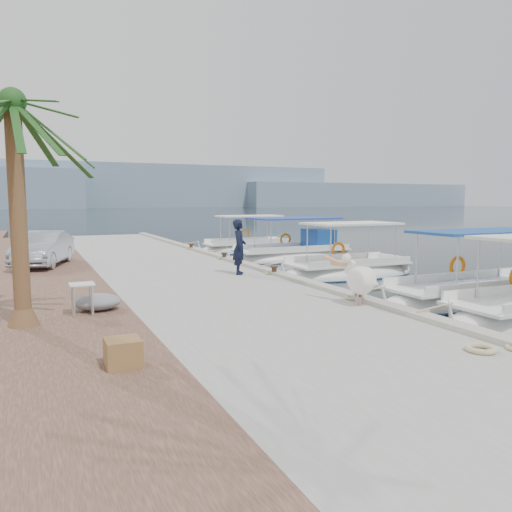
{
  "coord_description": "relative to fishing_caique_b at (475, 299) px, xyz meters",
  "views": [
    {
      "loc": [
        -8.15,
        -14.16,
        3.15
      ],
      "look_at": [
        -1.0,
        1.63,
        1.2
      ],
      "focal_mm": 35.0,
      "sensor_mm": 36.0,
      "label": 1
    }
  ],
  "objects": [
    {
      "name": "fishing_caique_c",
      "position": [
        -0.51,
        6.06,
        0.0
      ],
      "size": [
        6.25,
        2.42,
        2.83
      ],
      "color": "white",
      "rests_on": "ground"
    },
    {
      "name": "fishing_caique_b",
      "position": [
        0.0,
        0.0,
        0.0
      ],
      "size": [
        7.28,
        2.18,
        2.83
      ],
      "color": "white",
      "rests_on": "ground"
    },
    {
      "name": "cobblestone_strip",
      "position": [
        -12.23,
        8.18,
        0.13
      ],
      "size": [
        4.0,
        40.0,
        0.5
      ],
      "primitive_type": "cube",
      "color": "#52352B",
      "rests_on": "ground"
    },
    {
      "name": "fishing_caique_e",
      "position": [
        -0.48,
        16.6,
        0.0
      ],
      "size": [
        6.31,
        2.06,
        2.83
      ],
      "color": "white",
      "rests_on": "ground"
    },
    {
      "name": "folding_table",
      "position": [
        -11.35,
        1.05,
        0.9
      ],
      "size": [
        0.55,
        0.55,
        0.73
      ],
      "color": "silver",
      "rests_on": "cobblestone_strip"
    },
    {
      "name": "concrete_quay",
      "position": [
        -7.23,
        8.18,
        0.13
      ],
      "size": [
        6.0,
        40.0,
        0.5
      ],
      "primitive_type": "cube",
      "color": "gray",
      "rests_on": "ground"
    },
    {
      "name": "tarp_bundle",
      "position": [
        -10.98,
        1.39,
        0.58
      ],
      "size": [
        1.1,
        0.9,
        0.4
      ],
      "primitive_type": "ellipsoid",
      "color": "slate",
      "rests_on": "cobblestone_strip"
    },
    {
      "name": "distant_hills",
      "position": [
        25.38,
        204.67,
        7.49
      ],
      "size": [
        330.0,
        60.0,
        18.0
      ],
      "color": "#748BA1",
      "rests_on": "ground"
    },
    {
      "name": "fisherman",
      "position": [
        -5.61,
        5.4,
        1.36
      ],
      "size": [
        0.74,
        0.85,
        1.97
      ],
      "primitive_type": "imported",
      "rotation": [
        0.0,
        0.0,
        1.13
      ],
      "color": "black",
      "rests_on": "concrete_quay"
    },
    {
      "name": "date_palm",
      "position": [
        -12.6,
        0.51,
        4.97
      ],
      "size": [
        4.6,
        4.6,
        5.54
      ],
      "color": "brown",
      "rests_on": "cobblestone_strip"
    },
    {
      "name": "ground",
      "position": [
        -4.23,
        3.18,
        -0.12
      ],
      "size": [
        400.0,
        400.0,
        0.0
      ],
      "primitive_type": "plane",
      "color": "black",
      "rests_on": "ground"
    },
    {
      "name": "fishing_caique_d",
      "position": [
        0.18,
        12.02,
        0.06
      ],
      "size": [
        7.43,
        2.63,
        2.83
      ],
      "color": "white",
      "rests_on": "ground"
    },
    {
      "name": "mooring_bollards",
      "position": [
        -4.58,
        4.68,
        0.57
      ],
      "size": [
        0.28,
        20.28,
        0.33
      ],
      "color": "black",
      "rests_on": "concrete_quay"
    },
    {
      "name": "rope_coil",
      "position": [
        -5.26,
        -4.85,
        0.43
      ],
      "size": [
        0.54,
        0.54,
        0.1
      ],
      "primitive_type": "torus",
      "color": "#C6B284",
      "rests_on": "concrete_quay"
    },
    {
      "name": "pelican",
      "position": [
        -4.84,
        -0.68,
        1.03
      ],
      "size": [
        0.82,
        1.64,
        1.27
      ],
      "color": "tan",
      "rests_on": "concrete_quay"
    },
    {
      "name": "parked_car",
      "position": [
        -11.95,
        10.89,
        1.07
      ],
      "size": [
        2.67,
        4.47,
        1.39
      ],
      "primitive_type": "imported",
      "rotation": [
        0.0,
        0.0,
        -0.31
      ],
      "color": "#A6B1BE",
      "rests_on": "cobblestone_strip"
    },
    {
      "name": "quay_curb",
      "position": [
        -4.45,
        8.18,
        0.44
      ],
      "size": [
        0.44,
        40.0,
        0.12
      ],
      "primitive_type": "cube",
      "color": "#9D998B",
      "rests_on": "concrete_quay"
    },
    {
      "name": "wooden_crate",
      "position": [
        -11.11,
        -3.03,
        0.6
      ],
      "size": [
        0.55,
        0.55,
        0.44
      ],
      "primitive_type": "cube",
      "color": "brown",
      "rests_on": "cobblestone_strip"
    }
  ]
}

